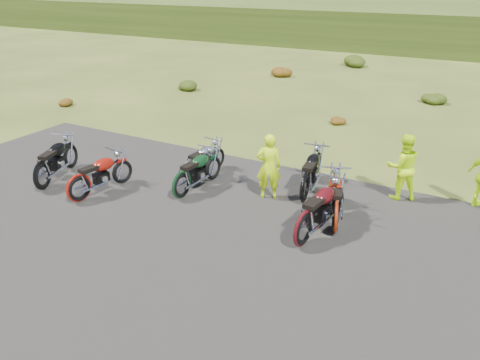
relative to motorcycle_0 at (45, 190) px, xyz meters
The scene contains 18 objects.
ground 5.60m from the motorcycle_0, ahead, with size 300.00×300.00×0.00m, color #3B4818.
gravel_pad 5.68m from the motorcycle_0, 12.54° to the right, with size 20.00×12.00×0.04m, color black.
hill_slope 51.07m from the motorcycle_0, 83.77° to the left, with size 300.00×46.00×3.00m, color #2E4216, non-canonical shape.
shrub_0 9.36m from the motorcycle_0, 133.65° to the left, with size 0.77×0.77×0.45m, color #6A2F0D.
shrub_1 12.58m from the motorcycle_0, 106.42° to the left, with size 1.03×1.03×0.61m, color #1D310C.
shrub_2 17.38m from the motorcycle_0, 92.16° to the left, with size 1.30×1.30×0.77m, color #6A2F0D.
shrub_3 22.78m from the motorcycle_0, 84.35° to the left, with size 1.56×1.56×0.92m, color #1D310C.
shrub_4 11.22m from the motorcycle_0, 62.70° to the left, with size 0.77×0.77×0.45m, color #6A2F0D.
shrub_5 17.26m from the motorcycle_0, 62.21° to the left, with size 1.03×1.03×0.61m, color #1D310C.
motorcycle_0 is the anchor object (origin of this frame).
motorcycle_1 1.47m from the motorcycle_0, ahead, with size 2.14×0.71×1.12m, color maroon, non-canonical shape.
motorcycle_2 3.95m from the motorcycle_0, 20.60° to the left, with size 2.14×0.71×1.12m, color black, non-canonical shape.
motorcycle_3 4.04m from the motorcycle_0, 33.92° to the left, with size 2.02×0.67×1.06m, color #ACABB0, non-canonical shape.
motorcycle_4 7.46m from the motorcycle_0, ahead, with size 2.35×0.78×1.23m, color #480C10, non-canonical shape.
motorcycle_5 7.19m from the motorcycle_0, 22.47° to the left, with size 2.28×0.76×1.20m, color black, non-canonical shape.
motorcycle_6 8.02m from the motorcycle_0, 11.46° to the left, with size 2.22×0.74×1.16m, color maroon, non-canonical shape.
person_middle 6.30m from the motorcycle_0, 24.00° to the left, with size 0.65×0.43×1.78m, color #B9E60C.
person_right_a 9.77m from the motorcycle_0, 25.56° to the left, with size 0.87×0.67×1.78m, color #B9E60C.
Camera 1 is at (4.95, -8.51, 5.54)m, focal length 35.00 mm.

